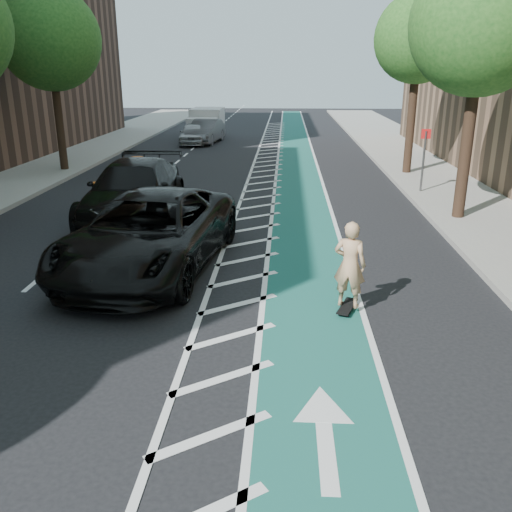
# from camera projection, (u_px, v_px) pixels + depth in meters

# --- Properties ---
(ground) EXTENTS (120.00, 120.00, 0.00)m
(ground) POSITION_uv_depth(u_px,v_px,m) (149.00, 335.00, 9.84)
(ground) COLOR black
(ground) RESTS_ON ground
(bike_lane) EXTENTS (2.00, 90.00, 0.01)m
(bike_lane) POSITION_uv_depth(u_px,v_px,m) (301.00, 206.00, 19.12)
(bike_lane) COLOR #1B6055
(bike_lane) RESTS_ON ground
(buffer_strip) EXTENTS (1.40, 90.00, 0.01)m
(buffer_strip) POSITION_uv_depth(u_px,v_px,m) (259.00, 205.00, 19.20)
(buffer_strip) COLOR silver
(buffer_strip) RESTS_ON ground
(sidewalk_right) EXTENTS (5.00, 90.00, 0.15)m
(sidewalk_right) POSITION_uv_depth(u_px,v_px,m) (489.00, 206.00, 18.76)
(sidewalk_right) COLOR gray
(sidewalk_right) RESTS_ON ground
(curb_right) EXTENTS (0.12, 90.00, 0.16)m
(curb_right) POSITION_uv_depth(u_px,v_px,m) (417.00, 205.00, 18.89)
(curb_right) COLOR gray
(curb_right) RESTS_ON ground
(curb_left) EXTENTS (0.12, 90.00, 0.16)m
(curb_left) POSITION_uv_depth(u_px,v_px,m) (24.00, 200.00, 19.61)
(curb_left) COLOR gray
(curb_left) RESTS_ON ground
(tree_r_c) EXTENTS (4.20, 4.20, 7.90)m
(tree_r_c) POSITION_uv_depth(u_px,v_px,m) (485.00, 23.00, 15.09)
(tree_r_c) COLOR #382619
(tree_r_c) RESTS_ON ground
(tree_r_d) EXTENTS (4.20, 4.20, 7.90)m
(tree_r_d) POSITION_uv_depth(u_px,v_px,m) (419.00, 39.00, 22.64)
(tree_r_d) COLOR #382619
(tree_r_d) RESTS_ON ground
(tree_l_d) EXTENTS (4.20, 4.20, 7.90)m
(tree_l_d) POSITION_uv_depth(u_px,v_px,m) (50.00, 40.00, 23.45)
(tree_l_d) COLOR #382619
(tree_l_d) RESTS_ON ground
(sign_post) EXTENTS (0.35, 0.08, 2.47)m
(sign_post) POSITION_uv_depth(u_px,v_px,m) (424.00, 160.00, 20.33)
(sign_post) COLOR #4C4C4C
(sign_post) RESTS_ON ground
(skateboard) EXTENTS (0.51, 0.87, 0.11)m
(skateboard) POSITION_uv_depth(u_px,v_px,m) (347.00, 306.00, 10.79)
(skateboard) COLOR black
(skateboard) RESTS_ON ground
(skateboarder) EXTENTS (0.74, 0.61, 1.74)m
(skateboarder) POSITION_uv_depth(u_px,v_px,m) (350.00, 265.00, 10.50)
(skateboarder) COLOR tan
(skateboarder) RESTS_ON skateboard
(suv_near) EXTENTS (3.78, 6.83, 1.81)m
(suv_near) POSITION_uv_depth(u_px,v_px,m) (150.00, 232.00, 12.85)
(suv_near) COLOR black
(suv_near) RESTS_ON ground
(suv_far) EXTENTS (2.65, 6.26, 1.80)m
(suv_far) POSITION_uv_depth(u_px,v_px,m) (134.00, 191.00, 17.23)
(suv_far) COLOR black
(suv_far) RESTS_ON ground
(car_silver) EXTENTS (1.86, 4.03, 1.34)m
(car_silver) POSITION_uv_depth(u_px,v_px,m) (193.00, 134.00, 34.47)
(car_silver) COLOR #A7A8AD
(car_silver) RESTS_ON ground
(car_grey) EXTENTS (2.13, 4.69, 1.49)m
(car_grey) POSITION_uv_depth(u_px,v_px,m) (206.00, 131.00, 35.09)
(car_grey) COLOR #55555A
(car_grey) RESTS_ON ground
(box_truck) EXTENTS (2.16, 4.67, 1.94)m
(box_truck) POSITION_uv_depth(u_px,v_px,m) (206.00, 124.00, 38.07)
(box_truck) COLOR silver
(box_truck) RESTS_ON ground
(barrel_a) EXTENTS (0.70, 0.70, 0.96)m
(barrel_a) POSITION_uv_depth(u_px,v_px,m) (102.00, 197.00, 18.38)
(barrel_a) COLOR orange
(barrel_a) RESTS_ON ground
(barrel_b) EXTENTS (0.72, 0.72, 0.98)m
(barrel_b) POSITION_uv_depth(u_px,v_px,m) (135.00, 178.00, 21.61)
(barrel_b) COLOR orange
(barrel_b) RESTS_ON ground
(barrel_c) EXTENTS (0.71, 0.71, 0.96)m
(barrel_c) POSITION_uv_depth(u_px,v_px,m) (138.00, 169.00, 23.58)
(barrel_c) COLOR orange
(barrel_c) RESTS_ON ground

